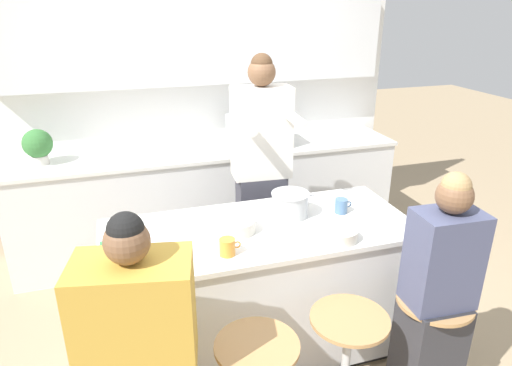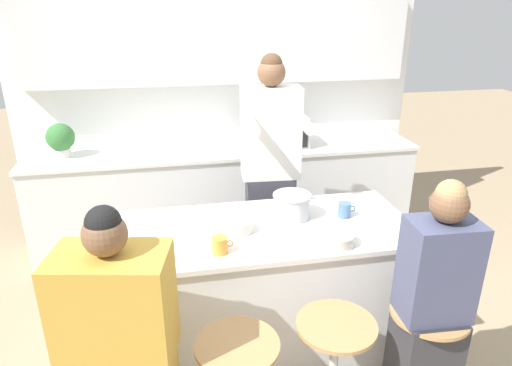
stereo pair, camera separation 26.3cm
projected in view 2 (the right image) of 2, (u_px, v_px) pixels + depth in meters
The scene contains 16 objects.
ground_plane at pixel (258, 348), 2.98m from camera, with size 16.00×16.00×0.00m, color tan.
wall_back at pixel (220, 71), 3.98m from camera, with size 3.56×0.22×2.70m.
back_counter at pixel (227, 197), 4.10m from camera, with size 3.31×0.63×0.94m.
kitchen_island at pixel (258, 291), 2.82m from camera, with size 1.82×0.78×0.89m.
bar_stool_rightmost at pixel (422, 360), 2.35m from camera, with size 0.39×0.39×0.69m.
person_cooking at pixel (270, 184), 3.26m from camera, with size 0.44×0.59×1.80m.
person_wrapped_blanket at pixel (123, 362), 1.98m from camera, with size 0.51×0.37×1.40m.
person_seated_near at pixel (429, 322), 2.24m from camera, with size 0.33×0.28×1.40m.
cooking_pot at pixel (292, 206), 2.76m from camera, with size 0.32×0.23×0.15m.
fruit_bowl at pixel (337, 239), 2.46m from camera, with size 0.19×0.19×0.07m.
mixing_bowl_steel at pixel (234, 224), 2.61m from camera, with size 0.23×0.23×0.07m.
coffee_cup_near at pixel (220, 245), 2.37m from camera, with size 0.11×0.08×0.09m.
coffee_cup_far at pixel (345, 210), 2.77m from camera, with size 0.11×0.08×0.09m.
juice_carton at pixel (102, 254), 2.19m from camera, with size 0.07×0.07×0.21m.
microwave at pixel (276, 131), 3.92m from camera, with size 0.51×0.34×0.26m.
potted_plant at pixel (61, 139), 3.63m from camera, with size 0.22×0.22×0.28m.
Camera 2 is at (-0.47, -2.32, 2.12)m, focal length 32.00 mm.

